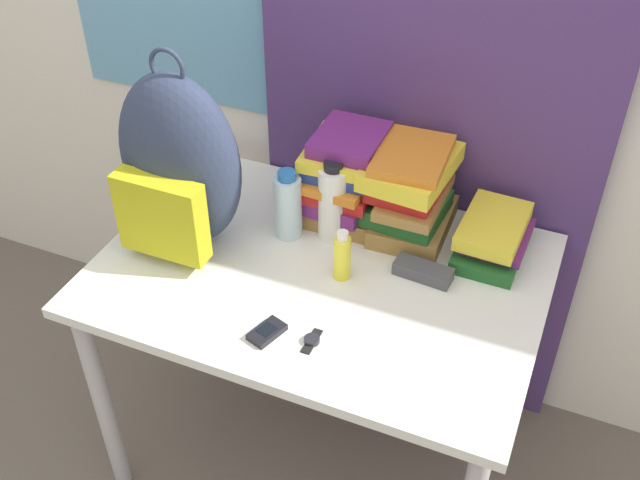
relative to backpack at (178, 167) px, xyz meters
name	(u,v)px	position (x,y,z in m)	size (l,w,h in m)	color
wall_back	(390,18)	(0.38, 0.51, 0.26)	(6.00, 0.06, 2.50)	silver
curtain_blue	(438,35)	(0.52, 0.45, 0.26)	(0.97, 0.04, 2.50)	#4C336B
desk	(320,297)	(0.38, 0.02, -0.33)	(1.14, 0.80, 0.76)	silver
backpack	(178,167)	(0.00, 0.00, 0.00)	(0.34, 0.24, 0.55)	#2D3851
book_stack_left	(347,177)	(0.35, 0.27, -0.10)	(0.23, 0.27, 0.26)	olive
book_stack_center	(411,191)	(0.54, 0.28, -0.11)	(0.23, 0.29, 0.26)	olive
book_stack_right	(493,236)	(0.77, 0.28, -0.19)	(0.18, 0.28, 0.10)	#1E5623
water_bottle	(288,205)	(0.24, 0.13, -0.14)	(0.08, 0.08, 0.20)	silver
sports_bottle	(333,202)	(0.35, 0.17, -0.12)	(0.08, 0.08, 0.24)	white
sunscreen_bottle	(342,257)	(0.44, 0.02, -0.17)	(0.04, 0.04, 0.14)	yellow
cell_phone	(267,332)	(0.35, -0.24, -0.23)	(0.08, 0.10, 0.02)	black
sunglasses_case	(423,271)	(0.63, 0.10, -0.22)	(0.15, 0.07, 0.04)	#47474C
wristwatch	(312,340)	(0.46, -0.22, -0.23)	(0.04, 0.08, 0.01)	black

